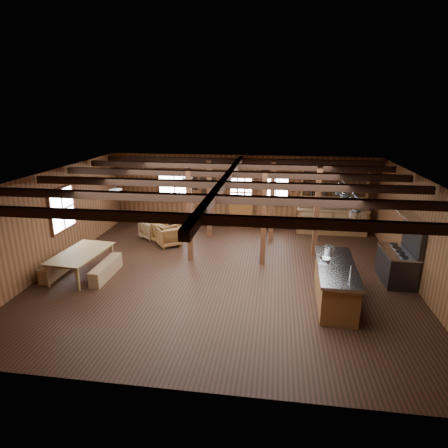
{
  "coord_description": "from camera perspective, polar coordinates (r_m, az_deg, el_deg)",
  "views": [
    {
      "loc": [
        1.31,
        -9.45,
        4.49
      ],
      "look_at": [
        -0.12,
        0.7,
        1.29
      ],
      "focal_mm": 30.0,
      "sensor_mm": 36.0,
      "label": 1
    }
  ],
  "objects": [
    {
      "name": "commercial_range",
      "position": [
        11.06,
        25.13,
        -4.99
      ],
      "size": [
        0.77,
        1.46,
        1.81
      ],
      "color": "#2D2D30",
      "rests_on": "floor"
    },
    {
      "name": "notice_boards",
      "position": [
        14.47,
        -3.33,
        5.96
      ],
      "size": [
        1.08,
        0.03,
        0.9
      ],
      "color": "silver",
      "rests_on": "wall_back"
    },
    {
      "name": "armchair_c",
      "position": [
        13.63,
        -10.95,
        -0.8
      ],
      "size": [
        0.96,
        0.96,
        0.63
      ],
      "primitive_type": "imported",
      "rotation": [
        0.0,
        0.0,
        2.52
      ],
      "color": "brown",
      "rests_on": "floor"
    },
    {
      "name": "kitchen_island",
      "position": [
        9.44,
        16.57,
        -8.59
      ],
      "size": [
        0.98,
        2.53,
        1.2
      ],
      "rotation": [
        0.0,
        0.0,
        -0.04
      ],
      "color": "brown",
      "rests_on": "floor"
    },
    {
      "name": "counter_pot",
      "position": [
        10.0,
        15.78,
        -3.65
      ],
      "size": [
        0.26,
        0.26,
        0.16
      ],
      "primitive_type": "cylinder",
      "color": "silver",
      "rests_on": "kitchen_island"
    },
    {
      "name": "ceiling_joists",
      "position": [
        9.88,
        0.29,
        6.8
      ],
      "size": [
        9.8,
        8.82,
        0.18
      ],
      "color": "black",
      "rests_on": "ceiling"
    },
    {
      "name": "pendant_lamps",
      "position": [
        11.27,
        -10.61,
        5.59
      ],
      "size": [
        1.86,
        2.36,
        0.66
      ],
      "color": "#2D2D30",
      "rests_on": "ceiling"
    },
    {
      "name": "back_counter",
      "position": [
        14.35,
        16.1,
        0.93
      ],
      "size": [
        2.55,
        0.6,
        2.45
      ],
      "color": "brown",
      "rests_on": "floor"
    },
    {
      "name": "armchair_a",
      "position": [
        12.77,
        -8.46,
        -1.81
      ],
      "size": [
        1.02,
        1.03,
        0.68
      ],
      "primitive_type": "imported",
      "rotation": [
        0.0,
        0.0,
        3.77
      ],
      "color": "brown",
      "rests_on": "floor"
    },
    {
      "name": "window_back_left",
      "position": [
        14.74,
        -7.55,
        5.89
      ],
      "size": [
        1.32,
        0.06,
        1.32
      ],
      "color": "white",
      "rests_on": "wall_back"
    },
    {
      "name": "dining_table",
      "position": [
        11.14,
        -20.67,
        -5.71
      ],
      "size": [
        1.23,
        2.02,
        0.68
      ],
      "primitive_type": "imported",
      "rotation": [
        0.0,
        0.0,
        1.49
      ],
      "color": "olive",
      "rests_on": "floor"
    },
    {
      "name": "pot_rack",
      "position": [
        10.13,
        18.4,
        3.86
      ],
      "size": [
        0.4,
        3.0,
        0.44
      ],
      "color": "#2D2D30",
      "rests_on": "ceiling"
    },
    {
      "name": "window_back_right",
      "position": [
        14.21,
        7.86,
        5.45
      ],
      "size": [
        1.02,
        0.06,
        1.32
      ],
      "color": "white",
      "rests_on": "wall_back"
    },
    {
      "name": "back_door",
      "position": [
        14.42,
        2.57,
        2.84
      ],
      "size": [
        1.02,
        0.08,
        2.15
      ],
      "color": "brown",
      "rests_on": "floor"
    },
    {
      "name": "armchair_b",
      "position": [
        13.11,
        -8.77,
        -1.23
      ],
      "size": [
        1.08,
        1.08,
        0.72
      ],
      "primitive_type": "imported",
      "rotation": [
        0.0,
        0.0,
        2.54
      ],
      "color": "brown",
      "rests_on": "floor"
    },
    {
      "name": "bowl",
      "position": [
        9.42,
        15.07,
        -5.2
      ],
      "size": [
        0.34,
        0.34,
        0.06
      ],
      "primitive_type": "imported",
      "rotation": [
        0.0,
        0.0,
        -0.38
      ],
      "color": "silver",
      "rests_on": "kitchen_island"
    },
    {
      "name": "bench_wall",
      "position": [
        11.55,
        -23.89,
        -5.97
      ],
      "size": [
        0.28,
        1.52,
        0.42
      ],
      "primitive_type": "cube",
      "color": "olive",
      "rests_on": "floor"
    },
    {
      "name": "timber_posts",
      "position": [
        11.96,
        3.98,
        2.34
      ],
      "size": [
        3.95,
        2.35,
        2.8
      ],
      "color": "#482414",
      "rests_on": "floor"
    },
    {
      "name": "bench_aisle",
      "position": [
        10.89,
        -17.52,
        -6.64
      ],
      "size": [
        0.29,
        1.54,
        0.42
      ],
      "primitive_type": "cube",
      "color": "olive",
      "rests_on": "floor"
    },
    {
      "name": "step_stool",
      "position": [
        9.77,
        15.45,
        -9.4
      ],
      "size": [
        0.45,
        0.32,
        0.39
      ],
      "primitive_type": "cube",
      "rotation": [
        0.0,
        0.0,
        0.02
      ],
      "color": "olive",
      "rests_on": "floor"
    },
    {
      "name": "window_left",
      "position": [
        12.11,
        -23.45,
        2.09
      ],
      "size": [
        0.14,
        1.24,
        1.32
      ],
      "color": "white",
      "rests_on": "wall_back"
    },
    {
      "name": "room",
      "position": [
        10.03,
        0.14,
        -0.59
      ],
      "size": [
        10.04,
        9.04,
        2.84
      ],
      "color": "black",
      "rests_on": "ground"
    }
  ]
}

